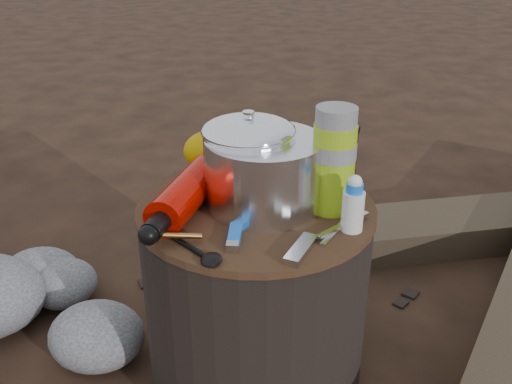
# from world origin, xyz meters

# --- Properties ---
(ground) EXTENTS (60.00, 60.00, 0.00)m
(ground) POSITION_xyz_m (0.00, 0.00, 0.00)
(ground) COLOR #2F1E15
(ground) RESTS_ON ground
(stump) EXTENTS (0.49, 0.49, 0.45)m
(stump) POSITION_xyz_m (0.00, 0.00, 0.22)
(stump) COLOR black
(stump) RESTS_ON ground
(log_small) EXTENTS (1.28, 0.60, 0.11)m
(log_small) POSITION_xyz_m (0.78, 0.75, 0.05)
(log_small) COLOR #3D3224
(log_small) RESTS_ON ground
(foil_windscreen) EXTENTS (0.24, 0.24, 0.14)m
(foil_windscreen) POSITION_xyz_m (0.02, 0.00, 0.52)
(foil_windscreen) COLOR silver
(foil_windscreen) RESTS_ON stump
(camping_pot) EXTENTS (0.18, 0.18, 0.18)m
(camping_pot) POSITION_xyz_m (-0.02, 0.02, 0.54)
(camping_pot) COLOR white
(camping_pot) RESTS_ON stump
(fuel_bottle) EXTENTS (0.13, 0.32, 0.08)m
(fuel_bottle) POSITION_xyz_m (-0.14, -0.04, 0.49)
(fuel_bottle) COLOR #AE0A00
(fuel_bottle) RESTS_ON stump
(thermos) EXTENTS (0.08, 0.08, 0.21)m
(thermos) POSITION_xyz_m (0.15, 0.00, 0.56)
(thermos) COLOR #8FB918
(thermos) RESTS_ON stump
(travel_mug) EXTENTS (0.09, 0.09, 0.14)m
(travel_mug) POSITION_xyz_m (0.16, 0.13, 0.52)
(travel_mug) COLOR black
(travel_mug) RESTS_ON stump
(stuff_sack) EXTENTS (0.14, 0.11, 0.09)m
(stuff_sack) POSITION_xyz_m (-0.12, 0.17, 0.50)
(stuff_sack) COLOR #C09100
(stuff_sack) RESTS_ON stump
(food_pouch) EXTENTS (0.10, 0.06, 0.12)m
(food_pouch) POSITION_xyz_m (-0.02, 0.17, 0.51)
(food_pouch) COLOR #0D1556
(food_pouch) RESTS_ON stump
(lighter) EXTENTS (0.03, 0.09, 0.02)m
(lighter) POSITION_xyz_m (-0.02, -0.14, 0.46)
(lighter) COLOR blue
(lighter) RESTS_ON stump
(multitool) EXTENTS (0.06, 0.10, 0.01)m
(multitool) POSITION_xyz_m (0.10, -0.17, 0.46)
(multitool) COLOR silver
(multitool) RESTS_ON stump
(pot_grabber) EXTENTS (0.11, 0.14, 0.01)m
(pot_grabber) POSITION_xyz_m (0.17, -0.08, 0.46)
(pot_grabber) COLOR silver
(pot_grabber) RESTS_ON stump
(spork) EXTENTS (0.13, 0.12, 0.01)m
(spork) POSITION_xyz_m (-0.10, -0.18, 0.46)
(spork) COLOR black
(spork) RESTS_ON stump
(squeeze_bottle) EXTENTS (0.04, 0.04, 0.10)m
(squeeze_bottle) POSITION_xyz_m (0.19, -0.08, 0.50)
(squeeze_bottle) COLOR silver
(squeeze_bottle) RESTS_ON stump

